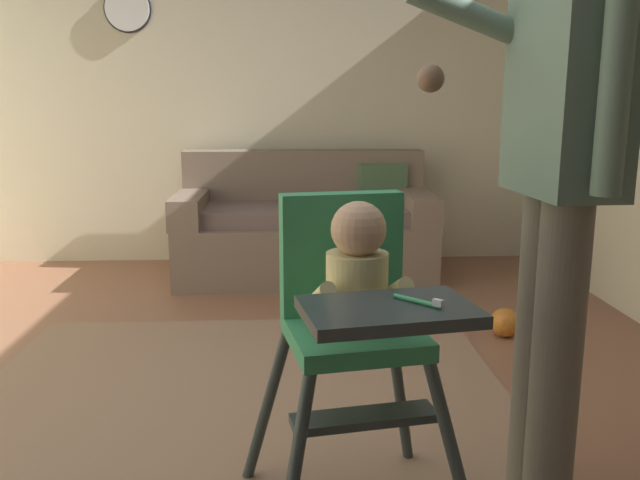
{
  "coord_description": "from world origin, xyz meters",
  "views": [
    {
      "loc": [
        0.25,
        -2.29,
        1.21
      ],
      "look_at": [
        0.34,
        -0.29,
        0.79
      ],
      "focal_mm": 37.15,
      "sensor_mm": 36.0,
      "label": 1
    }
  ],
  "objects_px": {
    "couch": "(306,229)",
    "toy_ball": "(505,323)",
    "adult_standing": "(558,179)",
    "high_chair": "(354,301)",
    "wall_clock": "(127,9)"
  },
  "relations": [
    {
      "from": "toy_ball",
      "to": "wall_clock",
      "type": "xyz_separation_m",
      "value": [
        -2.27,
        1.8,
        1.78
      ]
    },
    {
      "from": "adult_standing",
      "to": "couch",
      "type": "bearing_deg",
      "value": -80.39
    },
    {
      "from": "toy_ball",
      "to": "adult_standing",
      "type": "bearing_deg",
      "value": -104.64
    },
    {
      "from": "couch",
      "to": "toy_ball",
      "type": "xyz_separation_m",
      "value": [
        1.01,
        -1.32,
        -0.26
      ]
    },
    {
      "from": "wall_clock",
      "to": "toy_ball",
      "type": "bearing_deg",
      "value": -38.4
    },
    {
      "from": "couch",
      "to": "toy_ball",
      "type": "bearing_deg",
      "value": 37.34
    },
    {
      "from": "toy_ball",
      "to": "wall_clock",
      "type": "bearing_deg",
      "value": 141.6
    },
    {
      "from": "couch",
      "to": "adult_standing",
      "type": "height_order",
      "value": "adult_standing"
    },
    {
      "from": "couch",
      "to": "high_chair",
      "type": "height_order",
      "value": "high_chair"
    },
    {
      "from": "adult_standing",
      "to": "wall_clock",
      "type": "height_order",
      "value": "wall_clock"
    },
    {
      "from": "high_chair",
      "to": "wall_clock",
      "type": "relative_size",
      "value": 2.83
    },
    {
      "from": "high_chair",
      "to": "toy_ball",
      "type": "height_order",
      "value": "high_chair"
    },
    {
      "from": "couch",
      "to": "adult_standing",
      "type": "relative_size",
      "value": 0.99
    },
    {
      "from": "high_chair",
      "to": "wall_clock",
      "type": "bearing_deg",
      "value": -168.15
    },
    {
      "from": "couch",
      "to": "toy_ball",
      "type": "relative_size",
      "value": 11.49
    }
  ]
}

